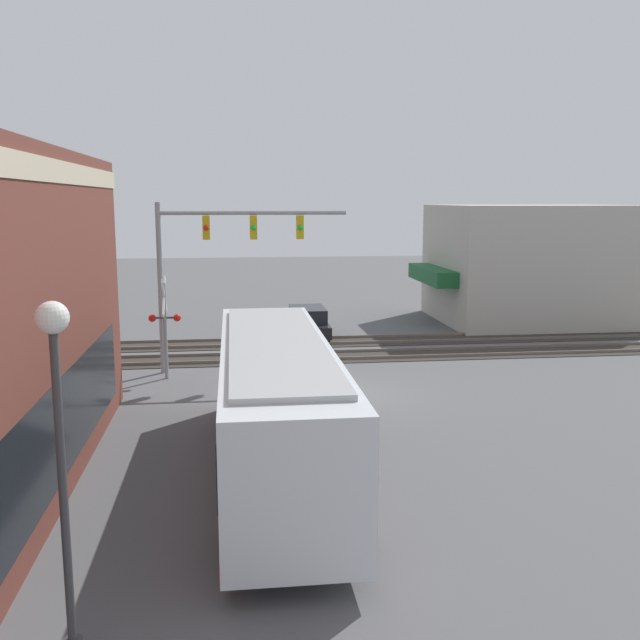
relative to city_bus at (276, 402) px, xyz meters
The scene contains 10 objects.
ground_plane 7.65m from the city_bus, 22.16° to the right, with size 120.00×120.00×0.00m, color #565659.
shop_building 25.79m from the city_bus, 36.21° to the right, with size 8.35×11.10×6.31m.
city_bus is the anchor object (origin of this frame).
traffic_signal_gantry 11.41m from the city_bus, ahead, with size 0.42×7.19×6.50m.
crossing_signal 10.57m from the city_bus, 19.21° to the left, with size 1.41×1.18×3.81m.
streetlamp 7.80m from the city_bus, 154.50° to the left, with size 0.44×0.44×5.29m.
rail_track_near 13.30m from the city_bus, 12.27° to the right, with size 2.60×60.00×0.15m.
rail_track_far 16.42m from the city_bus, ahead, with size 2.60×60.00×0.15m.
parked_car_black 17.68m from the city_bus, ahead, with size 4.60×1.82×1.48m.
pedestrian_near_bus 4.94m from the city_bus, 27.08° to the right, with size 0.34×0.34×1.75m.
Camera 1 is at (-23.26, 3.78, 6.57)m, focal length 40.00 mm.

